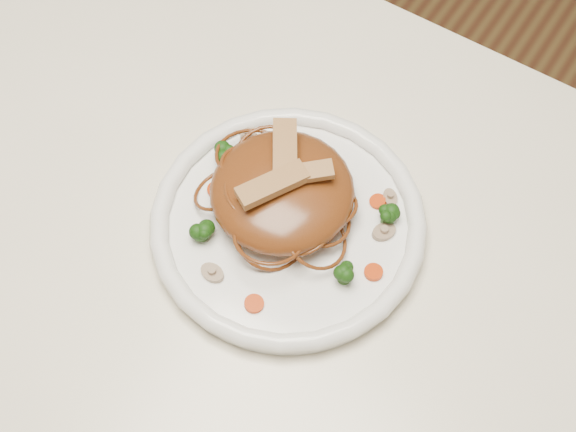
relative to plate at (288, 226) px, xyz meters
The scene contains 19 objects.
table 0.13m from the plate, 130.24° to the right, with size 1.20×0.80×0.75m.
plate is the anchor object (origin of this frame).
noodle_mound 0.04m from the plate, 138.33° to the left, with size 0.15×0.15×0.05m, color #633113.
chicken_a 0.07m from the plate, 88.98° to the left, with size 0.06×0.02×0.01m, color #AD8152.
chicken_b 0.08m from the plate, 127.11° to the left, with size 0.07×0.02×0.01m, color #AD8152.
chicken_c 0.07m from the plate, behind, with size 0.07×0.02×0.01m, color #AD8152.
broccoli_0 0.11m from the plate, 33.20° to the left, with size 0.02×0.02×0.03m, color #18450E, non-canonical shape.
broccoli_1 0.10m from the plate, 165.87° to the left, with size 0.03×0.03×0.03m, color #18450E, non-canonical shape.
broccoli_2 0.09m from the plate, 136.64° to the right, with size 0.02×0.02×0.03m, color #18450E, non-canonical shape.
broccoli_3 0.09m from the plate, 15.85° to the right, with size 0.03×0.03×0.03m, color #18450E, non-canonical shape.
carrot_0 0.10m from the plate, 47.48° to the left, with size 0.02×0.02×0.01m, color red.
carrot_1 0.08m from the plate, behind, with size 0.02×0.02×0.01m, color red.
carrot_2 0.10m from the plate, ahead, with size 0.02×0.02×0.01m, color red.
carrot_3 0.10m from the plate, 107.23° to the left, with size 0.02×0.02×0.01m, color red.
carrot_4 0.10m from the plate, 76.62° to the right, with size 0.02×0.02×0.01m, color red.
mushroom_0 0.10m from the plate, 108.77° to the right, with size 0.03×0.03×0.01m, color tan.
mushroom_1 0.10m from the plate, 25.93° to the left, with size 0.03×0.03×0.01m, color tan.
mushroom_2 0.12m from the plate, 145.02° to the left, with size 0.03×0.03×0.01m, color tan.
mushroom_3 0.11m from the plate, 47.92° to the left, with size 0.02×0.02×0.01m, color tan.
Camera 1 is at (0.27, -0.28, 1.49)m, focal length 49.86 mm.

